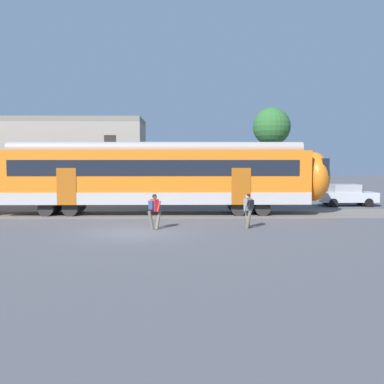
{
  "coord_description": "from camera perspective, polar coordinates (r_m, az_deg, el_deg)",
  "views": [
    {
      "loc": [
        2.24,
        -19.86,
        3.23
      ],
      "look_at": [
        2.67,
        3.18,
        1.6
      ],
      "focal_mm": 42.0,
      "sensor_mm": 36.0,
      "label": 1
    }
  ],
  "objects": [
    {
      "name": "pedestrian_grey",
      "position": [
        21.44,
        7.18,
        -1.98
      ],
      "size": [
        0.51,
        0.71,
        1.67
      ],
      "color": "#6B6051",
      "rests_on": "ground"
    },
    {
      "name": "pedestrian_red",
      "position": [
        21.02,
        -4.83,
        -2.09
      ],
      "size": [
        0.68,
        0.5,
        1.67
      ],
      "color": "#6B6051",
      "rests_on": "ground"
    },
    {
      "name": "background_building",
      "position": [
        36.85,
        -20.15,
        3.76
      ],
      "size": [
        17.76,
        5.0,
        9.2
      ],
      "color": "gray",
      "rests_on": "ground"
    },
    {
      "name": "commuter_train",
      "position": [
        28.81,
        -21.8,
        1.81
      ],
      "size": [
        38.05,
        3.07,
        4.73
      ],
      "color": "#B2ADA8",
      "rests_on": "ground"
    },
    {
      "name": "street_tree_right",
      "position": [
        39.87,
        10.07,
        8.11
      ],
      "size": [
        3.28,
        3.28,
        7.79
      ],
      "color": "brown",
      "rests_on": "ground"
    },
    {
      "name": "parked_car_silver",
      "position": [
        33.59,
        19.04,
        -0.36
      ],
      "size": [
        4.02,
        1.79,
        1.54
      ],
      "color": "#B7BABF",
      "rests_on": "ground"
    },
    {
      "name": "ground_plane",
      "position": [
        20.25,
        -7.43,
        -5.17
      ],
      "size": [
        160.0,
        160.0,
        0.0
      ],
      "primitive_type": "plane",
      "color": "#515156"
    }
  ]
}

